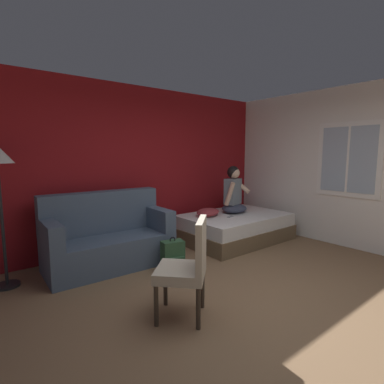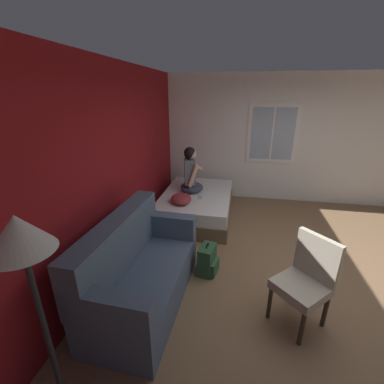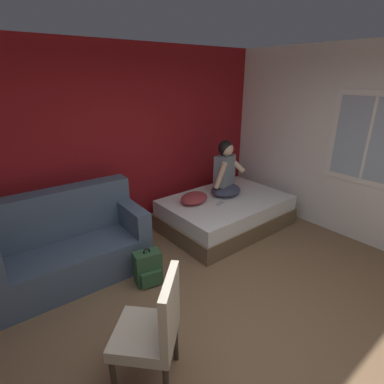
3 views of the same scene
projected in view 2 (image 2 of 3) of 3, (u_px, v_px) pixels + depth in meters
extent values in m
plane|color=brown|center=(311.00, 276.00, 3.44)|extent=(40.00, 40.00, 0.00)
cube|color=maroon|center=(110.00, 169.00, 3.43)|extent=(10.41, 0.16, 2.70)
cube|color=silver|center=(291.00, 140.00, 5.51)|extent=(0.16, 6.74, 2.70)
cube|color=white|center=(272.00, 134.00, 5.44)|extent=(0.02, 1.04, 1.24)
cube|color=#9EB2C6|center=(273.00, 134.00, 5.43)|extent=(0.01, 0.88, 1.08)
cube|color=white|center=(273.00, 134.00, 5.43)|extent=(0.01, 0.04, 1.08)
cube|color=brown|center=(197.00, 210.00, 5.10)|extent=(1.94, 1.32, 0.26)
cube|color=white|center=(197.00, 198.00, 5.01)|extent=(1.88, 1.28, 0.22)
cube|color=#47566B|center=(147.00, 285.00, 2.97)|extent=(1.73, 0.87, 0.44)
cube|color=#47566B|center=(118.00, 243.00, 2.84)|extent=(1.71, 0.31, 0.60)
cube|color=#47566B|center=(109.00, 310.00, 2.14)|extent=(0.21, 0.81, 0.32)
cube|color=#47566B|center=(166.00, 225.00, 3.52)|extent=(0.21, 0.81, 0.32)
cylinder|color=#382D23|center=(270.00, 302.00, 2.74)|extent=(0.04, 0.04, 0.40)
cylinder|color=#382D23|center=(302.00, 329.00, 2.44)|extent=(0.04, 0.04, 0.40)
cylinder|color=#382D23|center=(293.00, 288.00, 2.94)|extent=(0.04, 0.04, 0.40)
cylinder|color=#382D23|center=(325.00, 311.00, 2.64)|extent=(0.04, 0.04, 0.40)
cube|color=#B2A893|center=(300.00, 288.00, 2.60)|extent=(0.65, 0.65, 0.10)
cube|color=#B2A893|center=(317.00, 257.00, 2.60)|extent=(0.37, 0.36, 0.48)
ellipsoid|color=#383D51|center=(192.00, 187.00, 5.06)|extent=(0.61, 0.55, 0.16)
cube|color=slate|center=(190.00, 172.00, 4.95)|extent=(0.37, 0.28, 0.48)
cylinder|color=#DBB293|center=(193.00, 176.00, 4.77)|extent=(0.13, 0.23, 0.44)
cylinder|color=#DBB293|center=(193.00, 164.00, 5.07)|extent=(0.17, 0.38, 0.29)
sphere|color=#DBB293|center=(191.00, 154.00, 4.82)|extent=(0.21, 0.21, 0.21)
ellipsoid|color=black|center=(190.00, 153.00, 4.82)|extent=(0.27, 0.27, 0.23)
cube|color=#2D5133|center=(207.00, 260.00, 3.45)|extent=(0.33, 0.24, 0.40)
cube|color=#2D5133|center=(215.00, 267.00, 3.44)|extent=(0.25, 0.10, 0.18)
torus|color=black|center=(207.00, 246.00, 3.37)|extent=(0.09, 0.03, 0.09)
ellipsoid|color=#993338|center=(181.00, 199.00, 4.54)|extent=(0.56, 0.48, 0.14)
cube|color=#B7B7BC|center=(200.00, 197.00, 4.76)|extent=(0.16, 0.11, 0.01)
cylinder|color=black|center=(50.00, 345.00, 1.67)|extent=(0.04, 0.04, 1.45)
cone|color=silver|center=(18.00, 233.00, 1.37)|extent=(0.36, 0.36, 0.22)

